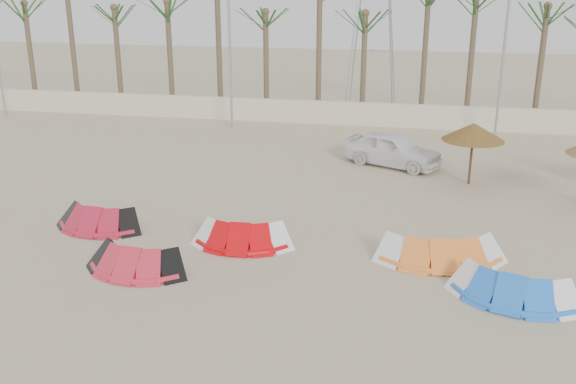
% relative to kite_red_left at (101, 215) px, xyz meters
% --- Properties ---
extents(ground, '(120.00, 120.00, 0.00)m').
position_rel_kite_red_left_xyz_m(ground, '(6.18, -4.94, -0.42)').
color(ground, tan).
rests_on(ground, ground).
extents(boundary_wall, '(60.00, 0.30, 1.30)m').
position_rel_kite_red_left_xyz_m(boundary_wall, '(6.18, 17.06, 0.23)').
color(boundary_wall, beige).
rests_on(boundary_wall, ground).
extents(palm_line, '(52.00, 4.00, 7.70)m').
position_rel_kite_red_left_xyz_m(palm_line, '(6.85, 18.56, 6.03)').
color(palm_line, brown).
rests_on(palm_line, ground).
extents(lamp_b, '(1.25, 0.14, 11.00)m').
position_rel_kite_red_left_xyz_m(lamp_b, '(0.22, 15.06, 5.35)').
color(lamp_b, '#A5A8AD').
rests_on(lamp_b, ground).
extents(lamp_c, '(1.25, 0.14, 11.00)m').
position_rel_kite_red_left_xyz_m(lamp_c, '(14.22, 15.06, 5.35)').
color(lamp_c, '#A5A8AD').
rests_on(lamp_c, ground).
extents(pylon, '(3.00, 3.00, 14.00)m').
position_rel_kite_red_left_xyz_m(pylon, '(7.18, 23.06, -0.42)').
color(pylon, '#A5A8AD').
rests_on(pylon, ground).
extents(kite_red_left, '(3.09, 1.74, 0.90)m').
position_rel_kite_red_left_xyz_m(kite_red_left, '(0.00, 0.00, 0.00)').
color(kite_red_left, '#BA1C35').
rests_on(kite_red_left, ground).
extents(kite_red_mid, '(3.10, 1.76, 0.90)m').
position_rel_kite_red_left_xyz_m(kite_red_mid, '(2.59, -2.80, 0.00)').
color(kite_red_mid, red).
rests_on(kite_red_mid, ground).
extents(kite_red_right, '(3.13, 1.63, 0.90)m').
position_rel_kite_red_left_xyz_m(kite_red_right, '(5.07, -0.39, 0.00)').
color(kite_red_right, red).
rests_on(kite_red_right, ground).
extents(kite_orange, '(3.87, 2.08, 0.90)m').
position_rel_kite_red_left_xyz_m(kite_orange, '(11.11, -0.28, 0.00)').
color(kite_orange, orange).
rests_on(kite_orange, ground).
extents(kite_blue, '(3.56, 2.30, 0.90)m').
position_rel_kite_red_left_xyz_m(kite_blue, '(12.88, -2.41, 0.00)').
color(kite_blue, blue).
rests_on(kite_blue, ground).
extents(parasol_left, '(2.49, 2.49, 2.52)m').
position_rel_kite_red_left_xyz_m(parasol_left, '(12.42, 7.28, 1.75)').
color(parasol_left, '#4C331E').
rests_on(parasol_left, ground).
extents(car, '(4.70, 3.40, 1.49)m').
position_rel_kite_red_left_xyz_m(car, '(9.22, 9.31, 0.33)').
color(car, white).
rests_on(car, ground).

